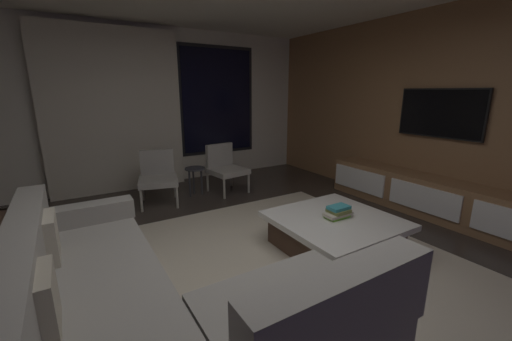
{
  "coord_description": "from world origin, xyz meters",
  "views": [
    {
      "loc": [
        -1.27,
        -2.01,
        1.62
      ],
      "look_at": [
        0.81,
        1.39,
        0.61
      ],
      "focal_mm": 21.84,
      "sensor_mm": 36.0,
      "label": 1
    }
  ],
  "objects_px": {
    "accent_chair_near_window": "(225,166)",
    "side_stool": "(195,173)",
    "book_stack_on_coffee_table": "(338,212)",
    "sectional_couch": "(144,311)",
    "media_console": "(436,199)",
    "coffee_table": "(334,233)",
    "accent_chair_by_curtain": "(158,174)",
    "mounted_tv": "(440,113)"
  },
  "relations": [
    {
      "from": "side_stool",
      "to": "media_console",
      "type": "relative_size",
      "value": 0.15
    },
    {
      "from": "mounted_tv",
      "to": "side_stool",
      "type": "bearing_deg",
      "value": 137.83
    },
    {
      "from": "book_stack_on_coffee_table",
      "to": "mounted_tv",
      "type": "height_order",
      "value": "mounted_tv"
    },
    {
      "from": "accent_chair_near_window",
      "to": "side_stool",
      "type": "xyz_separation_m",
      "value": [
        -0.51,
        0.02,
        -0.06
      ]
    },
    {
      "from": "book_stack_on_coffee_table",
      "to": "accent_chair_near_window",
      "type": "xyz_separation_m",
      "value": [
        -0.11,
        2.43,
        0.02
      ]
    },
    {
      "from": "coffee_table",
      "to": "accent_chair_near_window",
      "type": "height_order",
      "value": "accent_chair_near_window"
    },
    {
      "from": "mounted_tv",
      "to": "coffee_table",
      "type": "bearing_deg",
      "value": -176.0
    },
    {
      "from": "coffee_table",
      "to": "media_console",
      "type": "bearing_deg",
      "value": -1.98
    },
    {
      "from": "sectional_couch",
      "to": "media_console",
      "type": "bearing_deg",
      "value": 4.13
    },
    {
      "from": "coffee_table",
      "to": "mounted_tv",
      "type": "relative_size",
      "value": 1.06
    },
    {
      "from": "coffee_table",
      "to": "sectional_couch",
      "type": "bearing_deg",
      "value": -170.49
    },
    {
      "from": "media_console",
      "to": "side_stool",
      "type": "bearing_deg",
      "value": 133.37
    },
    {
      "from": "book_stack_on_coffee_table",
      "to": "accent_chair_near_window",
      "type": "height_order",
      "value": "accent_chair_near_window"
    },
    {
      "from": "sectional_couch",
      "to": "mounted_tv",
      "type": "height_order",
      "value": "mounted_tv"
    },
    {
      "from": "side_stool",
      "to": "media_console",
      "type": "distance_m",
      "value": 3.45
    },
    {
      "from": "book_stack_on_coffee_table",
      "to": "accent_chair_by_curtain",
      "type": "distance_m",
      "value": 2.72
    },
    {
      "from": "sectional_couch",
      "to": "mounted_tv",
      "type": "distance_m",
      "value": 4.11
    },
    {
      "from": "book_stack_on_coffee_table",
      "to": "accent_chair_by_curtain",
      "type": "bearing_deg",
      "value": 116.35
    },
    {
      "from": "accent_chair_near_window",
      "to": "book_stack_on_coffee_table",
      "type": "bearing_deg",
      "value": -87.33
    },
    {
      "from": "accent_chair_near_window",
      "to": "accent_chair_by_curtain",
      "type": "xyz_separation_m",
      "value": [
        -1.09,
        0.01,
        0.0
      ]
    },
    {
      "from": "accent_chair_by_curtain",
      "to": "mounted_tv",
      "type": "relative_size",
      "value": 0.71
    },
    {
      "from": "sectional_couch",
      "to": "accent_chair_near_window",
      "type": "relative_size",
      "value": 3.21
    },
    {
      "from": "coffee_table",
      "to": "mounted_tv",
      "type": "distance_m",
      "value": 2.28
    },
    {
      "from": "book_stack_on_coffee_table",
      "to": "coffee_table",
      "type": "bearing_deg",
      "value": 170.77
    },
    {
      "from": "coffee_table",
      "to": "accent_chair_by_curtain",
      "type": "relative_size",
      "value": 1.49
    },
    {
      "from": "media_console",
      "to": "mounted_tv",
      "type": "distance_m",
      "value": 1.13
    },
    {
      "from": "book_stack_on_coffee_table",
      "to": "media_console",
      "type": "xyz_separation_m",
      "value": [
        1.75,
        -0.06,
        -0.17
      ]
    },
    {
      "from": "sectional_couch",
      "to": "media_console",
      "type": "distance_m",
      "value": 3.77
    },
    {
      "from": "accent_chair_near_window",
      "to": "side_stool",
      "type": "height_order",
      "value": "accent_chair_near_window"
    },
    {
      "from": "sectional_couch",
      "to": "side_stool",
      "type": "height_order",
      "value": "sectional_couch"
    },
    {
      "from": "sectional_couch",
      "to": "book_stack_on_coffee_table",
      "type": "height_order",
      "value": "sectional_couch"
    },
    {
      "from": "accent_chair_by_curtain",
      "to": "coffee_table",
      "type": "bearing_deg",
      "value": -64.18
    },
    {
      "from": "book_stack_on_coffee_table",
      "to": "side_stool",
      "type": "bearing_deg",
      "value": 104.28
    },
    {
      "from": "coffee_table",
      "to": "side_stool",
      "type": "distance_m",
      "value": 2.53
    },
    {
      "from": "sectional_couch",
      "to": "media_console",
      "type": "relative_size",
      "value": 0.81
    },
    {
      "from": "coffee_table",
      "to": "accent_chair_by_curtain",
      "type": "height_order",
      "value": "accent_chair_by_curtain"
    },
    {
      "from": "book_stack_on_coffee_table",
      "to": "media_console",
      "type": "distance_m",
      "value": 1.76
    },
    {
      "from": "coffee_table",
      "to": "accent_chair_near_window",
      "type": "distance_m",
      "value": 2.44
    },
    {
      "from": "side_stool",
      "to": "sectional_couch",
      "type": "bearing_deg",
      "value": -116.62
    },
    {
      "from": "accent_chair_by_curtain",
      "to": "mounted_tv",
      "type": "height_order",
      "value": "mounted_tv"
    },
    {
      "from": "mounted_tv",
      "to": "sectional_couch",
      "type": "bearing_deg",
      "value": -173.21
    },
    {
      "from": "book_stack_on_coffee_table",
      "to": "side_stool",
      "type": "relative_size",
      "value": 0.65
    }
  ]
}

